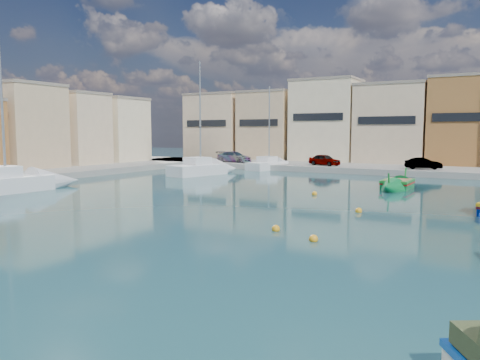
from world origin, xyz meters
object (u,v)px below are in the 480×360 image
Objects in this scene: yacht_north at (276,165)px; luzzu_green at (397,185)px; yacht_midnorth at (211,169)px; yacht_mid at (28,183)px.

luzzu_green is at bearing -37.80° from yacht_north.
yacht_midnorth is (-2.87, -9.28, 0.08)m from yacht_north.
yacht_mid is at bearing -105.65° from yacht_north.
luzzu_green is 19.08m from yacht_midnorth.
yacht_mid reaches higher than yacht_north.
yacht_midnorth is at bearing 170.65° from luzzu_green.
yacht_north is 0.84× the size of yacht_midnorth.
yacht_midnorth is at bearing -107.17° from yacht_north.
luzzu_green is at bearing 31.56° from yacht_mid.
luzzu_green is 0.75× the size of yacht_north.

